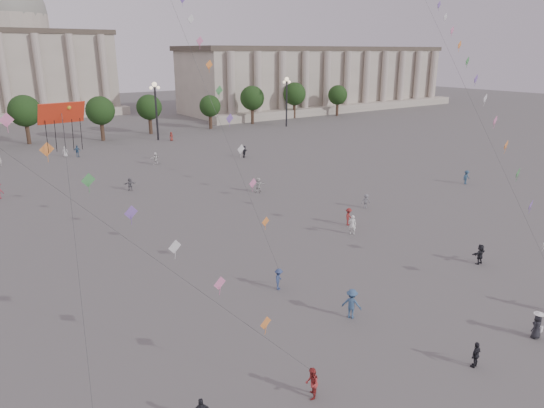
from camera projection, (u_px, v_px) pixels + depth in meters
ground at (383, 339)px, 28.15m from camera, size 360.00×360.00×0.00m
hall_east at (321, 78)px, 139.95m from camera, size 84.00×26.22×17.20m
hall_central at (10, 58)px, 124.77m from camera, size 48.30×34.30×35.50m
tree_row at (60, 112)px, 87.43m from camera, size 137.12×5.12×8.00m
lamp_post_mid_east at (156, 100)px, 88.80m from camera, size 2.00×0.90×10.65m
lamp_post_far_east at (287, 93)px, 105.21m from camera, size 2.00×0.90×10.65m
person_crowd_0 at (77, 151)px, 76.22m from camera, size 1.12×0.53×1.87m
person_crowd_3 at (480, 254)px, 37.91m from camera, size 1.51×0.50×1.62m
person_crowd_4 at (155, 158)px, 71.16m from camera, size 1.79×1.15×1.85m
person_crowd_6 at (366, 201)px, 51.41m from camera, size 1.17×1.02×1.57m
person_crowd_7 at (258, 185)px, 57.13m from camera, size 1.76×1.08×1.81m
person_crowd_8 at (349, 217)px, 46.33m from camera, size 1.28×1.11×1.71m
person_crowd_9 at (244, 152)px, 76.04m from camera, size 1.65×1.53×1.84m
person_crowd_10 at (0, 160)px, 70.73m from camera, size 0.58×0.66×1.51m
person_crowd_12 at (130, 184)px, 57.99m from camera, size 1.47×0.58×1.55m
person_crowd_13 at (352, 225)px, 44.04m from camera, size 0.77×0.79×1.82m
person_crowd_14 at (466, 177)px, 60.74m from camera, size 1.16×0.70×1.76m
person_crowd_18 at (171, 136)px, 90.19m from camera, size 0.87×0.64×1.64m
person_crowd_19 at (65, 152)px, 76.41m from camera, size 0.94×0.75×1.69m
person_crowd_20 at (352, 304)px, 30.16m from camera, size 1.28×1.45×1.95m
tourist_4 at (476, 355)px, 25.48m from camera, size 0.91×0.48×1.48m
kite_flyer_0 at (312, 383)px, 23.18m from camera, size 0.97×0.99×1.61m
kite_flyer_1 at (279, 279)px, 33.83m from camera, size 1.14×1.10×1.56m
hat_person at (537, 325)px, 28.05m from camera, size 0.78×0.60×1.69m
dragon_kite at (64, 129)px, 23.48m from camera, size 2.55×6.51×17.02m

